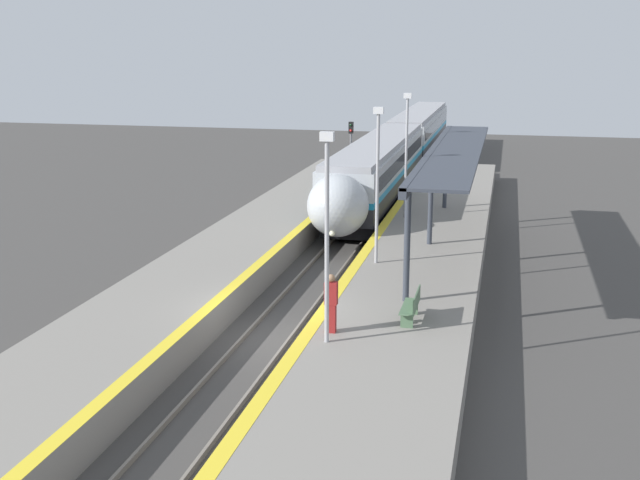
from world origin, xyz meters
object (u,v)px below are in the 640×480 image
object	(u,v)px
railway_signal	(351,149)
person_waiting	(331,302)
platform_bench	(412,306)
lamppost_far	(406,147)
lamppost_near	(327,226)
train	(400,148)
lamppost_mid	(377,176)

from	to	relation	value
railway_signal	person_waiting	bearing A→B (deg)	-80.10
person_waiting	railway_signal	world-z (taller)	railway_signal
platform_bench	railway_signal	world-z (taller)	railway_signal
platform_bench	person_waiting	bearing A→B (deg)	-145.75
person_waiting	lamppost_far	xyz separation A→B (m)	(0.05, 15.86, 2.37)
lamppost_far	lamppost_near	bearing A→B (deg)	-90.00
train	lamppost_near	world-z (taller)	lamppost_near
platform_bench	person_waiting	world-z (taller)	person_waiting
lamppost_far	lamppost_mid	bearing A→B (deg)	-90.00
train	lamppost_mid	distance (m)	24.88
person_waiting	railway_signal	bearing A→B (deg)	99.90
train	lamppost_far	bearing A→B (deg)	-81.56
lamppost_far	train	bearing A→B (deg)	98.44
railway_signal	lamppost_far	world-z (taller)	lamppost_far
person_waiting	railway_signal	size ratio (longest dim) A/B	0.40
lamppost_near	lamppost_far	size ratio (longest dim) A/B	1.00
platform_bench	railway_signal	xyz separation A→B (m)	(-6.88, 25.82, 1.12)
train	platform_bench	world-z (taller)	train
train	lamppost_near	xyz separation A→B (m)	(2.43, -32.98, 2.17)
railway_signal	lamppost_far	distance (m)	12.48
lamppost_near	lamppost_far	bearing A→B (deg)	90.00
lamppost_far	railway_signal	bearing A→B (deg)	112.87
train	person_waiting	size ratio (longest dim) A/B	25.40
platform_bench	lamppost_far	xyz separation A→B (m)	(-2.07, 14.42, 2.78)
lamppost_near	platform_bench	bearing A→B (deg)	46.88
train	railway_signal	world-z (taller)	railway_signal
platform_bench	lamppost_mid	world-z (taller)	lamppost_mid
person_waiting	lamppost_mid	distance (m)	7.91
train	lamppost_far	xyz separation A→B (m)	(2.43, -16.35, 2.17)
train	lamppost_near	bearing A→B (deg)	-85.79
train	lamppost_mid	world-z (taller)	lamppost_mid
person_waiting	lamppost_mid	xyz separation A→B (m)	(0.05, 7.55, 2.37)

